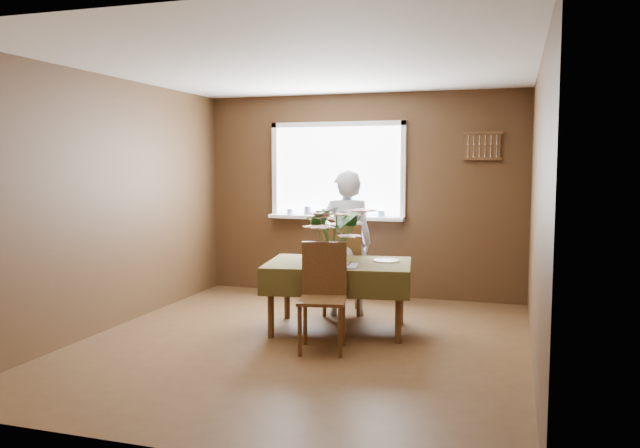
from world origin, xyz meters
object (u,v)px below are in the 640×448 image
(chair_far, at_px, (341,266))
(chair_near, at_px, (323,291))
(flower_bouquet, at_px, (333,229))
(dining_table, at_px, (339,270))
(seated_woman, at_px, (346,243))

(chair_far, distance_m, chair_near, 1.27)
(chair_far, xyz_separation_m, flower_bouquet, (0.15, -0.82, 0.48))
(dining_table, distance_m, chair_near, 0.64)
(seated_woman, bearing_deg, chair_far, -4.94)
(dining_table, relative_size, chair_far, 1.54)
(chair_near, xyz_separation_m, seated_woman, (-0.13, 1.27, 0.27))
(dining_table, xyz_separation_m, chair_far, (-0.15, 0.62, -0.06))
(dining_table, bearing_deg, flower_bouquet, -97.73)
(chair_far, height_order, flower_bouquet, flower_bouquet)
(seated_woman, bearing_deg, dining_table, 78.18)
(chair_far, relative_size, chair_near, 1.05)
(flower_bouquet, bearing_deg, dining_table, 90.85)
(dining_table, bearing_deg, chair_far, 94.52)
(chair_far, xyz_separation_m, chair_near, (0.18, -1.26, -0.02))
(chair_far, bearing_deg, seated_woman, 178.89)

